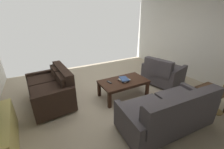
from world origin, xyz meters
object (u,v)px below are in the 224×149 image
Objects in this scene: loveseat_near at (52,89)px; sofa_main at (169,112)px; book_stack at (124,79)px; tv_remote at (109,82)px; armchair_side at (162,73)px; coffee_table at (124,83)px; end_table at (213,92)px.

sofa_main is at bearing 132.03° from loveseat_near.
loveseat_near reaches higher than book_stack.
tv_remote is (0.44, -1.42, 0.07)m from sofa_main.
book_stack is (1.36, 0.02, 0.10)m from armchair_side.
sofa_main is 5.66× the size of book_stack.
end_table is (-1.29, 1.40, 0.09)m from coffee_table.
armchair_side reaches higher than book_stack.
sofa_main is 1.49m from tv_remote.
end_table is (-2.91, 1.94, 0.09)m from loveseat_near.
sofa_main reaches higher than armchair_side.
end_table is at bearing 146.31° from loveseat_near.
armchair_side reaches higher than coffee_table.
tv_remote is (0.36, -0.08, 0.07)m from coffee_table.
loveseat_near is at bearing -33.69° from end_table.
book_stack is at bearing -86.90° from sofa_main.
loveseat_near is at bearing -47.97° from sofa_main.
book_stack is at bearing 0.77° from armchair_side.
tv_remote is (1.73, -0.07, 0.07)m from armchair_side.
armchair_side is at bearing 170.02° from loveseat_near.
sofa_main is 1.50× the size of armchair_side.
end_table is at bearing 177.11° from sofa_main.
sofa_main reaches higher than end_table.
loveseat_near is 3.49m from end_table.
armchair_side is (-2.98, 0.52, -0.00)m from loveseat_near.
book_stack reaches higher than coffee_table.
sofa_main reaches higher than tv_remote.
loveseat_near is at bearing -18.53° from book_stack.
sofa_main reaches higher than book_stack.
loveseat_near is 1.70m from coffee_table.
sofa_main is at bearing 107.22° from tv_remote.
tv_remote is at bearing -12.67° from coffee_table.
tv_remote is at bearing -41.81° from end_table.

